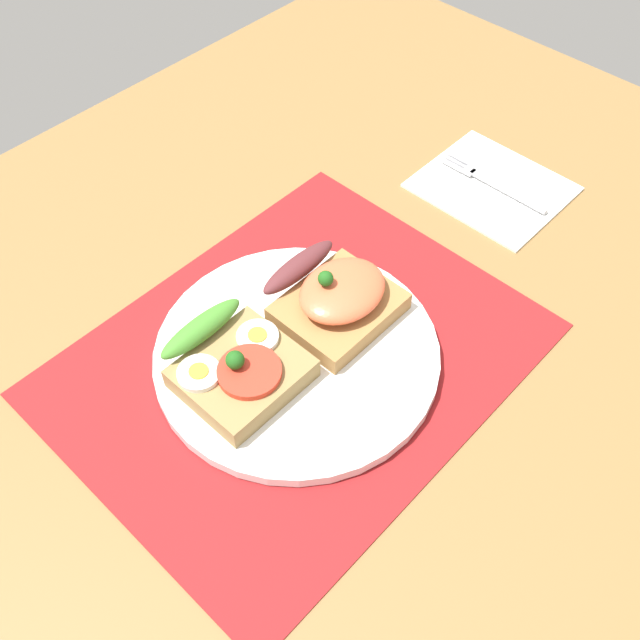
{
  "coord_description": "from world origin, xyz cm",
  "views": [
    {
      "loc": [
        -26.99,
        -28.08,
        53.48
      ],
      "look_at": [
        3.0,
        0.0,
        2.9
      ],
      "focal_mm": 41.37,
      "sensor_mm": 36.0,
      "label": 1
    }
  ],
  "objects_px": {
    "sandwich_egg_tomato": "(236,366)",
    "sandwich_salmon": "(335,296)",
    "fork": "(490,181)",
    "napkin": "(492,186)",
    "plate": "(297,354)"
  },
  "relations": [
    {
      "from": "sandwich_salmon",
      "to": "fork",
      "type": "xyz_separation_m",
      "value": [
        0.26,
        0.0,
        -0.03
      ]
    },
    {
      "from": "napkin",
      "to": "sandwich_egg_tomato",
      "type": "bearing_deg",
      "value": 178.13
    },
    {
      "from": "plate",
      "to": "napkin",
      "type": "height_order",
      "value": "plate"
    },
    {
      "from": "plate",
      "to": "sandwich_egg_tomato",
      "type": "height_order",
      "value": "sandwich_egg_tomato"
    },
    {
      "from": "napkin",
      "to": "fork",
      "type": "distance_m",
      "value": 0.01
    },
    {
      "from": "plate",
      "to": "fork",
      "type": "bearing_deg",
      "value": 1.74
    },
    {
      "from": "sandwich_egg_tomato",
      "to": "fork",
      "type": "distance_m",
      "value": 0.37
    },
    {
      "from": "plate",
      "to": "napkin",
      "type": "xyz_separation_m",
      "value": [
        0.31,
        0.01,
        -0.01
      ]
    },
    {
      "from": "sandwich_egg_tomato",
      "to": "sandwich_salmon",
      "type": "distance_m",
      "value": 0.11
    },
    {
      "from": "sandwich_egg_tomato",
      "to": "napkin",
      "type": "height_order",
      "value": "sandwich_egg_tomato"
    },
    {
      "from": "fork",
      "to": "plate",
      "type": "bearing_deg",
      "value": -178.26
    },
    {
      "from": "sandwich_egg_tomato",
      "to": "fork",
      "type": "bearing_deg",
      "value": -1.3
    },
    {
      "from": "plate",
      "to": "fork",
      "type": "height_order",
      "value": "plate"
    },
    {
      "from": "sandwich_egg_tomato",
      "to": "napkin",
      "type": "bearing_deg",
      "value": -1.87
    },
    {
      "from": "sandwich_salmon",
      "to": "napkin",
      "type": "height_order",
      "value": "sandwich_salmon"
    }
  ]
}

